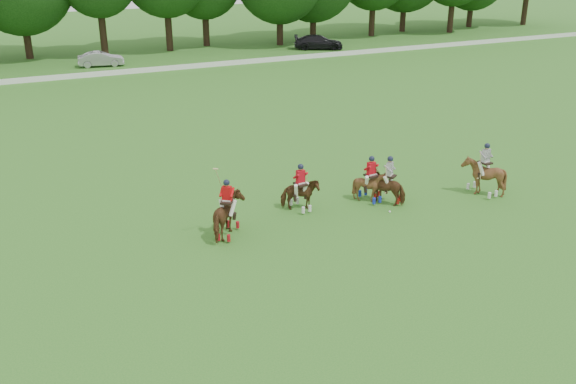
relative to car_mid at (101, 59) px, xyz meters
name	(u,v)px	position (x,y,z in m)	size (l,w,h in m)	color
ground	(341,265)	(1.35, -42.50, -0.67)	(180.00, 180.00, 0.00)	#26651C
boundary_rail	(126,72)	(1.35, -4.50, -0.45)	(120.00, 0.10, 0.44)	white
car_mid	(101,59)	(0.00, 0.00, 0.00)	(1.42, 4.06, 1.34)	#9E9DA2
car_right	(319,42)	(22.39, 0.00, 0.07)	(2.07, 5.09, 1.48)	black
polo_red_a	(228,216)	(-1.56, -38.42, 0.22)	(1.97, 2.19, 2.96)	#482613
polo_red_b	(300,194)	(2.21, -37.28, 0.08)	(1.51, 1.33, 2.14)	#482613
polo_red_c	(370,185)	(5.52, -37.69, 0.09)	(1.28, 1.41, 2.15)	#482613
polo_stripe_a	(389,186)	(6.20, -38.14, 0.11)	(1.66, 1.86, 2.18)	#482613
polo_stripe_b	(484,176)	(10.70, -39.20, 0.25)	(1.62, 1.78, 2.49)	#482613
polo_ball	(390,212)	(5.62, -39.20, -0.62)	(0.09, 0.09, 0.09)	white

